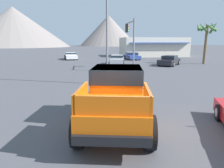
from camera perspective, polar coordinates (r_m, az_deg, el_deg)
ground_plane at (r=8.03m, az=3.28°, el=-10.68°), size 320.00×320.00×0.00m
orange_pickup_truck at (r=7.78m, az=1.17°, el=-2.50°), size 3.06×5.31×2.03m
parked_car_white at (r=37.35m, az=-10.72°, el=7.26°), size 2.43×4.65×1.15m
parked_car_silver at (r=29.51m, az=1.36°, el=6.49°), size 2.58×4.71×1.18m
parked_car_blue at (r=36.69m, az=5.25°, el=7.33°), size 2.12×4.48×1.14m
parked_car_dark at (r=28.51m, az=14.76°, el=6.00°), size 4.13×4.58×1.21m
traffic_light_main at (r=23.08m, az=4.83°, el=12.67°), size 0.38×4.02×5.13m
street_lamp_post at (r=15.14m, az=-1.32°, el=17.46°), size 0.90×0.24×7.75m
palm_tree_tall at (r=31.76m, az=23.46°, el=12.37°), size 3.12×2.97×5.50m
storefront_building at (r=45.49m, az=10.57°, el=9.51°), size 12.42×8.30×3.69m
distant_mountain_range at (r=130.43m, az=-23.23°, el=13.06°), size 118.19×67.10×20.92m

